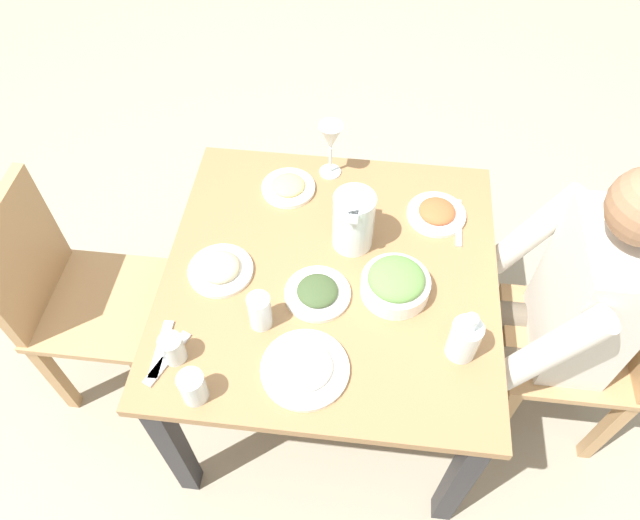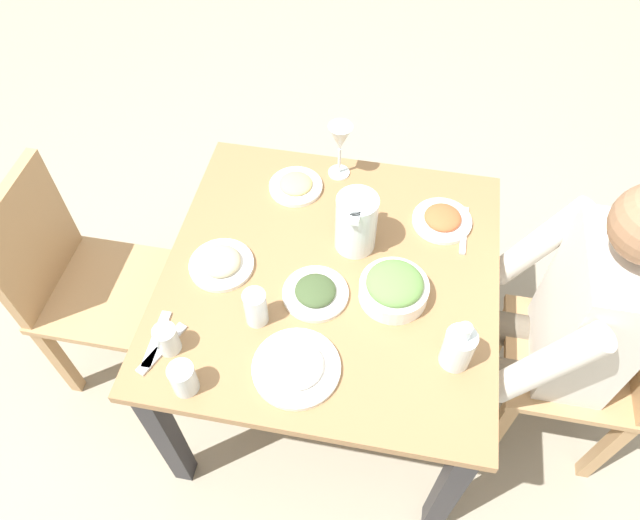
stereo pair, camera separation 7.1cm
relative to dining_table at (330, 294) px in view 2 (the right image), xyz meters
name	(u,v)px [view 2 (the right image)]	position (x,y,z in m)	size (l,w,h in m)	color
ground_plane	(328,381)	(0.00, 0.00, -0.60)	(8.00, 8.00, 0.00)	#9E937F
dining_table	(330,294)	(0.00, 0.00, 0.00)	(0.95, 0.95, 0.71)	#997047
chair_near	(605,356)	(0.00, -0.84, -0.10)	(0.40, 0.40, 0.88)	tan
chair_far	(77,278)	(-0.02, 0.84, -0.10)	(0.40, 0.40, 0.88)	tan
diner_near	(550,320)	(0.00, -0.63, 0.04)	(0.48, 0.53, 1.17)	silver
water_pitcher	(356,222)	(0.12, -0.05, 0.20)	(0.16, 0.12, 0.19)	silver
salad_bowl	(394,287)	(-0.05, -0.18, 0.15)	(0.19, 0.19, 0.09)	white
plate_beans	(221,263)	(-0.03, 0.31, 0.12)	(0.19, 0.19, 0.05)	white
plate_rice_curry	(442,219)	(0.25, -0.30, 0.12)	(0.18, 0.18, 0.04)	white
plate_dolmas	(315,292)	(-0.08, 0.03, 0.12)	(0.18, 0.18, 0.04)	white
plate_fries	(296,185)	(0.31, 0.17, 0.12)	(0.17, 0.17, 0.04)	white
plate_yoghurt	(296,366)	(-0.31, 0.03, 0.12)	(0.23, 0.23, 0.04)	white
water_glass_by_pitcher	(167,339)	(-0.31, 0.37, 0.15)	(0.06, 0.06, 0.09)	silver
water_glass_far_right	(183,378)	(-0.41, 0.29, 0.15)	(0.07, 0.07, 0.09)	silver
water_glass_far_left	(256,307)	(-0.19, 0.17, 0.17)	(0.06, 0.06, 0.11)	silver
wine_glass	(340,140)	(0.40, 0.04, 0.25)	(0.08, 0.08, 0.20)	silver
oil_carafe	(458,349)	(-0.21, -0.36, 0.16)	(0.08, 0.08, 0.16)	silver
fork_near	(162,348)	(-0.32, 0.39, 0.11)	(0.17, 0.03, 0.01)	silver
knife_near	(464,230)	(0.23, -0.37, 0.11)	(0.18, 0.02, 0.01)	silver
fork_far	(157,339)	(-0.30, 0.41, 0.11)	(0.17, 0.03, 0.01)	silver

